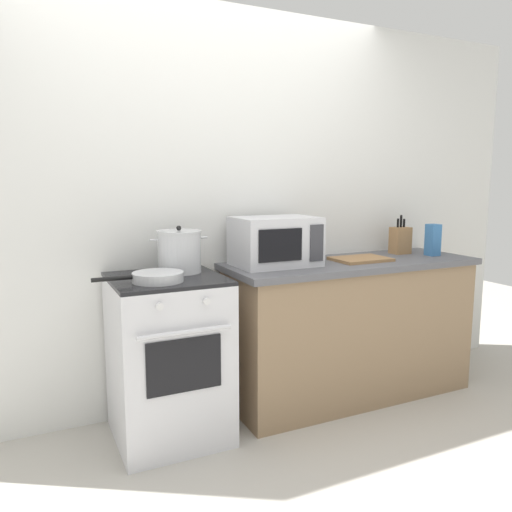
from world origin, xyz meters
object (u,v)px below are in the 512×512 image
at_px(stock_pot, 179,251).
at_px(frying_pan, 157,277).
at_px(microwave, 275,241).
at_px(knife_block, 400,240).
at_px(stove, 168,358).
at_px(pasta_box, 433,240).
at_px(cutting_board, 361,259).

xyz_separation_m(stock_pot, frying_pan, (-0.19, -0.21, -0.10)).
bearing_deg(microwave, knife_block, 3.40).
relative_size(stock_pot, knife_block, 1.21).
relative_size(stove, pasta_box, 4.18).
height_order(frying_pan, pasta_box, pasta_box).
xyz_separation_m(stock_pot, microwave, (0.60, -0.02, 0.03)).
bearing_deg(frying_pan, microwave, 13.19).
bearing_deg(frying_pan, stove, 53.53).
bearing_deg(stove, cutting_board, 0.05).
bearing_deg(pasta_box, knife_block, 129.75).
bearing_deg(microwave, pasta_box, -5.21).
relative_size(cutting_board, knife_block, 1.30).
bearing_deg(microwave, cutting_board, -7.51).
distance_m(stove, knife_block, 1.85).
bearing_deg(knife_block, frying_pan, -172.33).
xyz_separation_m(stock_pot, pasta_box, (1.79, -0.13, -0.01)).
xyz_separation_m(stove, knife_block, (1.76, 0.14, 0.56)).
relative_size(frying_pan, cutting_board, 1.29).
relative_size(knife_block, pasta_box, 1.26).
distance_m(stove, stock_pot, 0.60).
height_order(stove, frying_pan, frying_pan).
distance_m(knife_block, pasta_box, 0.22).
distance_m(cutting_board, pasta_box, 0.60).
relative_size(stock_pot, frying_pan, 0.72).
height_order(stove, stock_pot, stock_pot).
relative_size(stock_pot, microwave, 0.67).
xyz_separation_m(microwave, knife_block, (1.04, 0.06, -0.05)).
relative_size(stove, frying_pan, 1.98).
xyz_separation_m(stock_pot, cutting_board, (1.20, -0.10, -0.11)).
relative_size(frying_pan, knife_block, 1.68).
relative_size(stove, knife_block, 3.32).
relative_size(frying_pan, microwave, 0.93).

